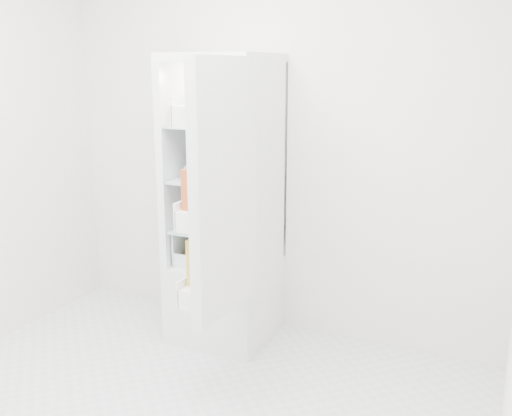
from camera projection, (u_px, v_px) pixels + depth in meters
The scene contains 20 objects.
room_walls at pixel (123, 101), 2.26m from camera, with size 3.02×3.02×2.61m.
refrigerator at pixel (228, 236), 3.66m from camera, with size 0.60×0.60×1.80m.
shelf_low at pixel (223, 227), 3.59m from camera, with size 0.49×0.53×0.01m, color #AAC2C7.
shelf_mid at pixel (223, 179), 3.51m from camera, with size 0.49×0.53×0.01m, color #AAC2C7.
shelf_top at pixel (222, 125), 3.43m from camera, with size 0.49×0.53×0.01m, color #AAC2C7.
crisper_left at pixel (207, 244), 3.67m from camera, with size 0.23×0.46×0.22m, color silver, non-canonical shape.
crisper_right at pixel (241, 249), 3.57m from camera, with size 0.23×0.46×0.22m, color silver, non-canonical shape.
condiment_jars at pixel (212, 118), 3.32m from camera, with size 0.46×0.16×0.08m.
squeeze_bottle at pixel (255, 109), 3.34m from camera, with size 0.05×0.05×0.18m, color white.
tub_white at pixel (195, 173), 3.44m from camera, with size 0.12×0.12×0.08m, color white.
tin_red at pixel (239, 179), 3.34m from camera, with size 0.08×0.08×0.05m, color red.
foil_tray at pixel (205, 170), 3.63m from camera, with size 0.17×0.13×0.04m, color silver.
tub_green at pixel (257, 169), 3.55m from camera, with size 0.10×0.14×0.08m, color #429248.
red_cabbage at pixel (247, 212), 3.60m from camera, with size 0.16×0.16×0.16m, color #4E1B4F.
bell_pepper at pixel (199, 226), 3.41m from camera, with size 0.10×0.10×0.10m, color red.
mushroom_bowl at pixel (199, 217), 3.64m from camera, with size 0.17×0.17×0.08m, color #8DC0D2.
salad_bag at pixel (234, 229), 3.31m from camera, with size 0.12×0.12×0.12m, color #ABCC99.
citrus_pile at pixel (204, 249), 3.65m from camera, with size 0.20×0.31×0.16m.
veg_pile at pixel (241, 256), 3.58m from camera, with size 0.16×0.30×0.10m.
fridge_door at pixel (220, 195), 2.88m from camera, with size 0.18×0.60×1.30m.
Camera 1 is at (1.45, -1.85, 1.73)m, focal length 40.00 mm.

